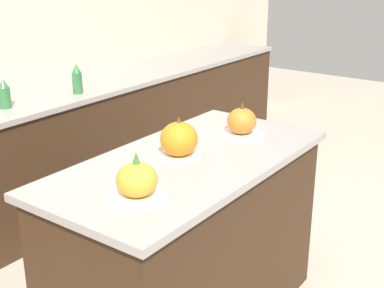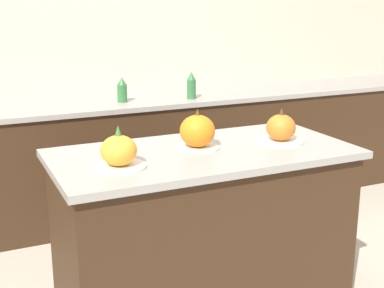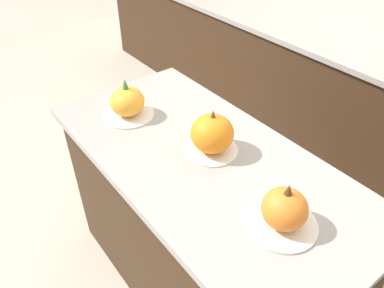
{
  "view_description": "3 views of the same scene",
  "coord_description": "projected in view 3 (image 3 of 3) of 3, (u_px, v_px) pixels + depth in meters",
  "views": [
    {
      "loc": [
        -1.83,
        -1.35,
        1.78
      ],
      "look_at": [
        0.07,
        0.03,
        0.94
      ],
      "focal_mm": 50.0,
      "sensor_mm": 36.0,
      "label": 1
    },
    {
      "loc": [
        -1.09,
        -2.24,
        1.6
      ],
      "look_at": [
        -0.07,
        -0.02,
        0.94
      ],
      "focal_mm": 50.0,
      "sensor_mm": 36.0,
      "label": 2
    },
    {
      "loc": [
        0.89,
        -0.75,
        1.86
      ],
      "look_at": [
        -0.05,
        -0.02,
        0.94
      ],
      "focal_mm": 35.0,
      "sensor_mm": 36.0,
      "label": 3
    }
  ],
  "objects": [
    {
      "name": "ground_plane",
      "position": [
        201.0,
        282.0,
        2.06
      ],
      "size": [
        12.0,
        12.0,
        0.0
      ],
      "primitive_type": "plane",
      "color": "#BCB29E"
    },
    {
      "name": "kitchen_island",
      "position": [
        202.0,
        229.0,
        1.78
      ],
      "size": [
        1.46,
        0.72,
        0.9
      ],
      "color": "#382314",
      "rests_on": "ground_plane"
    },
    {
      "name": "pumpkin_cake_center",
      "position": [
        212.0,
        135.0,
        1.49
      ],
      "size": [
        0.22,
        0.22,
        0.2
      ],
      "color": "silver",
      "rests_on": "kitchen_island"
    },
    {
      "name": "back_counter",
      "position": [
        374.0,
        123.0,
        2.5
      ],
      "size": [
        6.0,
        0.6,
        0.89
      ],
      "color": "#382314",
      "rests_on": "ground_plane"
    },
    {
      "name": "pumpkin_cake_right",
      "position": [
        284.0,
        211.0,
        1.19
      ],
      "size": [
        0.24,
        0.24,
        0.18
      ],
      "color": "silver",
      "rests_on": "kitchen_island"
    },
    {
      "name": "pumpkin_cake_left",
      "position": [
        127.0,
        103.0,
        1.71
      ],
      "size": [
        0.24,
        0.24,
        0.19
      ],
      "color": "silver",
      "rests_on": "kitchen_island"
    }
  ]
}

